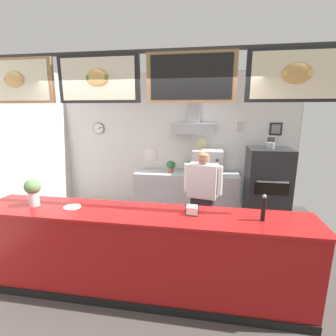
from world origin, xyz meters
TOP-DOWN VIEW (x-y plane):
  - ground_plane at (0.00, 0.00)m, footprint 5.91×5.91m
  - back_wall_assembly at (0.02, 2.19)m, footprint 4.93×2.56m
  - service_counter at (0.00, -0.34)m, footprint 3.86×0.63m
  - back_prep_counter at (0.31, 1.95)m, footprint 2.07×0.52m
  - pizza_oven at (1.79, 1.68)m, footprint 0.72×0.73m
  - shop_worker at (0.66, 0.82)m, footprint 0.58×0.30m
  - espresso_machine at (0.72, 1.93)m, footprint 0.58×0.49m
  - potted_rosemary at (-0.01, 1.97)m, footprint 0.18×0.18m
  - potted_oregano at (0.38, 1.97)m, footprint 0.21×0.21m
  - pepper_grinder at (1.32, -0.34)m, footprint 0.05×0.05m
  - basil_vase at (-1.32, -0.35)m, footprint 0.19×0.19m
  - napkin_holder at (0.58, -0.29)m, footprint 0.15×0.14m
  - condiment_plate at (-0.84, -0.33)m, footprint 0.20×0.20m

SIDE VIEW (x-z plane):
  - ground_plane at x=0.00m, z-range 0.00..0.00m
  - back_prep_counter at x=0.31m, z-range -0.01..0.93m
  - service_counter at x=0.00m, z-range 0.00..1.04m
  - pizza_oven at x=1.79m, z-range -0.05..1.57m
  - shop_worker at x=0.66m, z-range 0.05..1.60m
  - condiment_plate at x=-0.84m, z-range 1.04..1.05m
  - potted_oregano at x=0.38m, z-range 0.95..1.19m
  - potted_rosemary at x=-0.01m, z-range 0.96..1.20m
  - napkin_holder at x=0.58m, z-range 1.03..1.14m
  - espresso_machine at x=0.72m, z-range 0.94..1.41m
  - pepper_grinder at x=1.32m, z-range 1.04..1.33m
  - basil_vase at x=-1.32m, z-range 1.06..1.39m
  - back_wall_assembly at x=0.02m, z-range 0.10..3.01m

